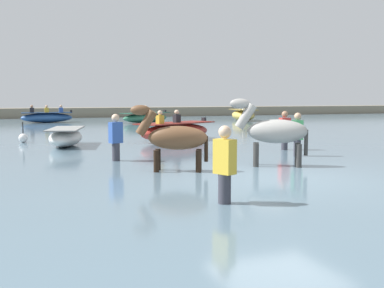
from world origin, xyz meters
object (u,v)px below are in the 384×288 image
at_px(boat_far_offshore, 176,131).
at_px(person_onlooker_right, 116,143).
at_px(channel_buoy, 23,138).
at_px(horse_lead_bay, 174,140).
at_px(person_wading_mid, 285,135).
at_px(boat_distant_west, 243,115).
at_px(horse_trailing_grey, 274,133).
at_px(boat_mid_channel, 47,117).
at_px(boat_near_port, 146,118).
at_px(boat_distant_east, 66,137).
at_px(person_spectator_far, 297,140).
at_px(person_onlooker_left, 225,175).

xyz_separation_m(boat_far_offshore, person_onlooker_right, (-3.31, -4.98, 0.10)).
xyz_separation_m(boat_far_offshore, channel_buoy, (-5.41, 1.23, -0.18)).
xyz_separation_m(horse_lead_bay, boat_far_offshore, (2.45, 7.20, -0.35)).
bearing_deg(person_wading_mid, boat_far_offshore, 117.27).
bearing_deg(boat_distant_west, horse_lead_bay, -120.18).
height_order(horse_trailing_grey, boat_mid_channel, horse_trailing_grey).
height_order(horse_lead_bay, boat_mid_channel, horse_lead_bay).
relative_size(boat_near_port, channel_buoy, 4.92).
bearing_deg(boat_distant_east, boat_distant_west, 45.53).
xyz_separation_m(horse_lead_bay, person_spectator_far, (4.10, 1.46, -0.25)).
bearing_deg(boat_distant_east, boat_mid_channel, 88.05).
xyz_separation_m(boat_near_port, channel_buoy, (-7.76, -11.75, -0.15)).
distance_m(boat_far_offshore, person_wading_mid, 4.73).
distance_m(horse_trailing_grey, channel_buoy, 10.09).
bearing_deg(person_onlooker_right, boat_far_offshore, 56.41).
distance_m(boat_mid_channel, boat_near_port, 6.42).
relative_size(boat_mid_channel, person_onlooker_right, 1.98).
relative_size(horse_lead_bay, person_onlooker_right, 1.16).
height_order(boat_mid_channel, channel_buoy, boat_mid_channel).
relative_size(boat_distant_east, person_wading_mid, 1.78).
height_order(boat_far_offshore, person_spectator_far, person_spectator_far).
relative_size(person_spectator_far, channel_buoy, 2.16).
xyz_separation_m(horse_lead_bay, horse_trailing_grey, (2.47, -0.06, 0.08)).
height_order(boat_far_offshore, channel_buoy, boat_far_offshore).
height_order(horse_trailing_grey, channel_buoy, horse_trailing_grey).
xyz_separation_m(boat_far_offshore, boat_distant_west, (9.38, 13.16, 0.05)).
height_order(boat_distant_west, person_spectator_far, boat_distant_west).
height_order(boat_distant_west, person_onlooker_left, boat_distant_west).
bearing_deg(channel_buoy, horse_trailing_grey, -57.41).
distance_m(horse_trailing_grey, boat_mid_channel, 23.04).
bearing_deg(person_wading_mid, channel_buoy, 144.35).
relative_size(horse_trailing_grey, channel_buoy, 2.68).
relative_size(boat_far_offshore, channel_buoy, 4.77).
relative_size(horse_trailing_grey, person_onlooker_right, 1.24).
xyz_separation_m(horse_trailing_grey, boat_far_offshore, (-0.02, 7.26, -0.43)).
bearing_deg(boat_mid_channel, person_onlooker_left, -88.33).
bearing_deg(person_spectator_far, horse_lead_bay, -160.43).
relative_size(boat_distant_east, person_onlooker_left, 1.78).
relative_size(horse_trailing_grey, boat_distant_east, 0.70).
distance_m(person_onlooker_right, person_onlooker_left, 5.67).
distance_m(person_onlooker_left, channel_buoy, 12.15).
height_order(horse_lead_bay, channel_buoy, horse_lead_bay).
bearing_deg(channel_buoy, horse_lead_bay, -70.69).
bearing_deg(boat_near_port, channel_buoy, -123.45).
bearing_deg(person_wading_mid, boat_distant_east, 149.90).
xyz_separation_m(person_wading_mid, channel_buoy, (-7.57, 5.43, -0.28)).
height_order(boat_mid_channel, boat_far_offshore, boat_far_offshore).
bearing_deg(boat_far_offshore, boat_mid_channel, 102.90).
bearing_deg(boat_far_offshore, person_onlooker_left, -104.70).
bearing_deg(horse_lead_bay, boat_mid_channel, 92.77).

